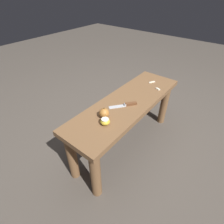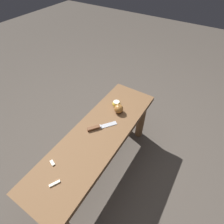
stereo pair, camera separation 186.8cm
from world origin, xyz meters
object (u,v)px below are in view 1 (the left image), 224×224
object	(u,v)px
wooden_bench	(127,112)
apple_cut	(105,121)
apple_whole	(104,113)
knife	(127,105)

from	to	relation	value
wooden_bench	apple_cut	distance (m)	0.34
apple_whole	apple_cut	distance (m)	0.07
knife	apple_cut	world-z (taller)	apple_cut
knife	apple_cut	xyz separation A→B (m)	(0.26, 0.01, 0.01)
wooden_bench	apple_cut	world-z (taller)	apple_cut
knife	apple_whole	bearing A→B (deg)	26.27
wooden_bench	apple_cut	xyz separation A→B (m)	(0.31, 0.04, 0.13)
knife	wooden_bench	bearing A→B (deg)	-111.73
wooden_bench	apple_whole	bearing A→B (deg)	-2.90
apple_cut	apple_whole	bearing A→B (deg)	-134.91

